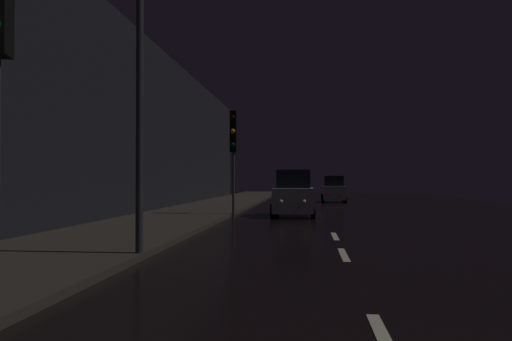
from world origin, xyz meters
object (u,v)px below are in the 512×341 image
(traffic_light_far_left, at_px, (233,140))
(car_distant_taillights, at_px, (334,190))
(streetlamp_overhead, at_px, (159,13))
(car_approaching_headlights, at_px, (294,195))

(traffic_light_far_left, relative_size, car_distant_taillights, 1.25)
(traffic_light_far_left, relative_size, streetlamp_overhead, 0.60)
(streetlamp_overhead, bearing_deg, car_approaching_headlights, 79.88)
(streetlamp_overhead, xyz_separation_m, car_approaching_headlights, (2.53, 14.15, -4.32))
(streetlamp_overhead, distance_m, car_distant_taillights, 30.86)
(traffic_light_far_left, distance_m, car_approaching_headlights, 3.82)
(streetlamp_overhead, height_order, car_distant_taillights, streetlamp_overhead)
(traffic_light_far_left, xyz_separation_m, streetlamp_overhead, (0.22, -13.44, 1.77))
(traffic_light_far_left, height_order, car_approaching_headlights, traffic_light_far_left)
(car_approaching_headlights, bearing_deg, traffic_light_far_left, -75.60)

